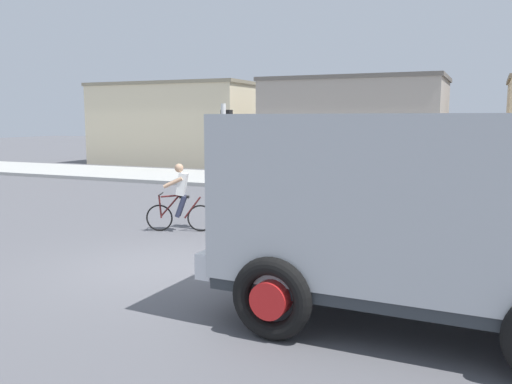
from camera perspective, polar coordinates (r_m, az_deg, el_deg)
ground_plane at (r=10.60m, az=-9.72°, el=-7.88°), size 120.00×120.00×0.00m
sidewalk_far at (r=23.03m, az=9.13°, el=0.80°), size 80.00×5.00×0.16m
truck_foreground at (r=7.57m, az=16.70°, el=-1.49°), size 5.50×2.98×2.90m
cyclist at (r=13.72m, az=-8.02°, el=-0.59°), size 1.63×0.74×1.72m
traffic_light_pole at (r=13.42m, az=-3.28°, el=4.46°), size 0.24×0.43×3.20m
car_red_near at (r=18.52m, az=5.56°, el=1.47°), size 4.16×2.21×1.60m
car_white_mid at (r=15.79m, az=12.94°, el=0.22°), size 4.32×2.77×1.60m
pedestrian_near_kerb at (r=17.27m, az=12.01°, el=0.98°), size 0.34×0.22×1.62m
building_corner_left at (r=34.54m, az=-8.17°, el=7.15°), size 10.17×5.77×4.99m
building_mid_block at (r=28.78m, az=10.36°, el=6.90°), size 9.05×5.56×4.90m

